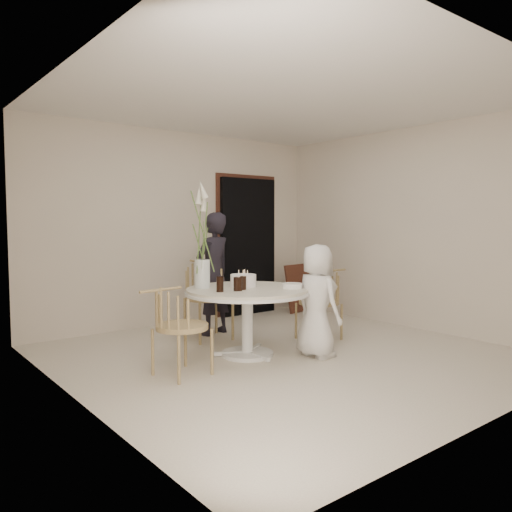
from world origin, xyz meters
TOP-DOWN VIEW (x-y plane):
  - ground at (0.00, 0.00)m, footprint 4.50×4.50m
  - room_shell at (0.00, 0.00)m, footprint 4.50×4.50m
  - doorway at (1.15, 2.19)m, footprint 1.00×0.10m
  - door_trim at (1.15, 2.23)m, footprint 1.12×0.03m
  - table at (-0.35, 0.25)m, footprint 1.33×1.33m
  - picture_frame at (1.91, 1.83)m, footprint 0.59×0.25m
  - chair_far at (-0.24, 1.29)m, footprint 0.57×0.61m
  - chair_right at (0.91, 0.30)m, footprint 0.52×0.49m
  - chair_left at (-1.36, 0.07)m, footprint 0.55×0.52m
  - girl at (-0.06, 1.34)m, footprint 0.64×0.50m
  - boy at (0.21, -0.24)m, footprint 0.41×0.61m
  - birthday_cake at (-0.31, 0.38)m, footprint 0.28×0.28m
  - cola_tumbler_a at (-0.56, 0.15)m, footprint 0.08×0.08m
  - cola_tumbler_b at (-0.54, 0.14)m, footprint 0.08×0.08m
  - cola_tumbler_c at (-0.73, 0.21)m, footprint 0.10×0.10m
  - cola_tumbler_d at (-0.45, 0.19)m, footprint 0.08×0.08m
  - plate_stack at (0.02, -0.05)m, footprint 0.24×0.24m
  - flower_vase at (-0.71, 0.58)m, footprint 0.16×0.16m

SIDE VIEW (x-z plane):
  - ground at x=0.00m, z-range 0.00..0.00m
  - picture_frame at x=1.91m, z-range 0.00..0.76m
  - chair_right at x=0.91m, z-range 0.13..0.98m
  - chair_left at x=-1.36m, z-range 0.13..0.98m
  - boy at x=0.21m, z-range 0.00..1.20m
  - table at x=-0.35m, z-range 0.25..0.98m
  - chair_far at x=-0.24m, z-range 0.14..1.09m
  - plate_stack at x=0.02m, z-range 0.73..0.78m
  - girl at x=-0.06m, z-range 0.00..1.56m
  - birthday_cake at x=-0.31m, z-range 0.71..0.89m
  - cola_tumbler_b at x=-0.54m, z-range 0.73..0.87m
  - cola_tumbler_d at x=-0.45m, z-range 0.73..0.87m
  - cola_tumbler_a at x=-0.56m, z-range 0.73..0.87m
  - cola_tumbler_c at x=-0.73m, z-range 0.73..0.89m
  - doorway at x=1.15m, z-range 0.00..2.10m
  - door_trim at x=1.15m, z-range 0.00..2.22m
  - flower_vase at x=-0.71m, z-range 0.56..1.71m
  - room_shell at x=0.00m, z-range -0.63..3.87m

